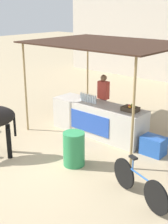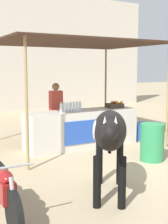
{
  "view_description": "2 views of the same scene",
  "coord_description": "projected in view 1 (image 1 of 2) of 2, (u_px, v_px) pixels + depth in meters",
  "views": [
    {
      "loc": [
        5.37,
        -4.64,
        3.66
      ],
      "look_at": [
        0.4,
        1.1,
        1.08
      ],
      "focal_mm": 50.0,
      "sensor_mm": 36.0,
      "label": 1
    },
    {
      "loc": [
        -3.92,
        -4.79,
        2.05
      ],
      "look_at": [
        -0.45,
        1.3,
        1.06
      ],
      "focal_mm": 50.0,
      "sensor_mm": 36.0,
      "label": 2
    }
  ],
  "objects": [
    {
      "name": "stall_awning",
      "position": [
        106.0,
        46.0,
        8.78
      ],
      "size": [
        4.2,
        3.2,
        2.71
      ],
      "color": "#382319",
      "rests_on": "ground"
    },
    {
      "name": "vendor_behind_counter",
      "position": [
        103.0,
        99.0,
        9.91
      ],
      "size": [
        0.34,
        0.22,
        1.65
      ],
      "color": "#383842",
      "rests_on": "ground"
    },
    {
      "name": "fruit_crate",
      "position": [
        131.0,
        109.0,
        8.44
      ],
      "size": [
        0.44,
        0.32,
        0.18
      ],
      "color": "#3F3326",
      "rests_on": "stall_counter"
    },
    {
      "name": "water_barrel",
      "position": [
        74.0,
        149.0,
        7.47
      ],
      "size": [
        0.52,
        0.52,
        0.84
      ],
      "primitive_type": "cylinder",
      "color": "#2D8C51",
      "rests_on": "ground"
    },
    {
      "name": "cooler_box",
      "position": [
        153.0,
        146.0,
        8.07
      ],
      "size": [
        0.6,
        0.44,
        0.48
      ],
      "primitive_type": "cube",
      "color": "blue",
      "rests_on": "ground"
    },
    {
      "name": "ground_plane",
      "position": [
        43.0,
        160.0,
        7.83
      ],
      "size": [
        60.0,
        60.0,
        0.0
      ],
      "primitive_type": "plane",
      "color": "tan"
    },
    {
      "name": "stall_counter",
      "position": [
        98.0,
        119.0,
        9.24
      ],
      "size": [
        3.0,
        0.82,
        0.96
      ],
      "color": "beige",
      "rests_on": "ground"
    },
    {
      "name": "bicycle_leaning",
      "position": [
        139.0,
        184.0,
        6.13
      ],
      "size": [
        1.57,
        0.6,
        0.85
      ],
      "color": "black",
      "rests_on": "ground"
    },
    {
      "name": "water_bottle_row",
      "position": [
        88.0,
        98.0,
        9.24
      ],
      "size": [
        0.61,
        0.07,
        0.25
      ],
      "color": "silver",
      "rests_on": "stall_counter"
    }
  ]
}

